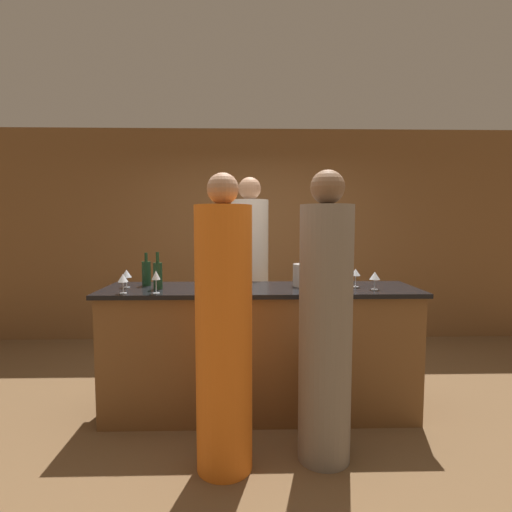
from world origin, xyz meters
The scene contains 16 objects.
ground_plane centered at (0.00, 0.00, 0.00)m, with size 14.00×14.00×0.00m, color brown.
back_wall centered at (0.00, 2.14, 1.40)m, with size 8.00×0.06×2.80m.
bar_counter centered at (0.00, 0.00, 0.53)m, with size 2.55×0.67×1.05m.
bartender centered at (-0.08, 0.72, 0.94)m, with size 0.37×0.37×2.02m.
guest_0 centered at (0.40, -0.68, 0.89)m, with size 0.35×0.35×1.91m.
guest_1 centered at (-0.26, -0.77, 0.87)m, with size 0.36×0.36×1.88m.
wine_bottle_0 centered at (-0.82, -0.05, 1.16)m, with size 0.07×0.07×0.30m.
wine_bottle_1 centered at (-0.95, 0.13, 1.15)m, with size 0.07×0.07×0.28m.
ice_bucket centered at (0.37, 0.07, 1.14)m, with size 0.19×0.19×0.18m.
wine_glass_0 centered at (-0.31, 0.00, 1.16)m, with size 0.07×0.07×0.16m.
wine_glass_1 centered at (0.78, 0.00, 1.16)m, with size 0.08×0.08×0.15m.
wine_glass_2 centered at (-1.09, 0.02, 1.16)m, with size 0.08×0.08×0.15m.
wine_glass_3 centered at (0.90, -0.13, 1.16)m, with size 0.08×0.08×0.14m.
wine_glass_4 centered at (-0.79, -0.26, 1.18)m, with size 0.07×0.07×0.17m.
wine_glass_5 centered at (-0.19, -0.23, 1.18)m, with size 0.08×0.08×0.16m.
wine_glass_6 centered at (-1.03, -0.25, 1.16)m, with size 0.08×0.08×0.15m.
Camera 1 is at (-0.11, -3.22, 1.58)m, focal length 28.00 mm.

